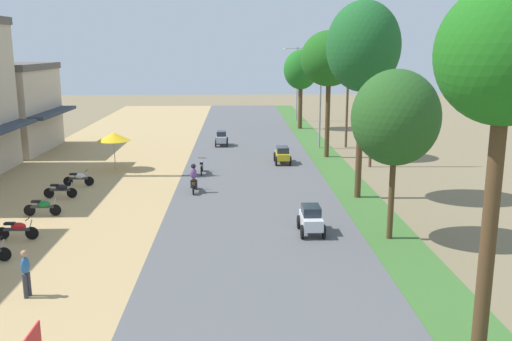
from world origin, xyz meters
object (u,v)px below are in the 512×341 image
object	(u,v)px
median_tree_fifth	(301,70)
motorbike_ahead_second	(202,166)
parked_motorbike_sixth	(61,189)
motorbike_foreground_rider	(194,179)
streetlamp_mid	(297,79)
car_hatchback_white	(311,218)
parked_motorbike_fourth	(17,229)
utility_pole_near	(347,94)
median_tree_third	(363,47)
median_tree_second	(396,118)
streetlamp_near	(320,95)
parked_motorbike_seventh	(79,178)
car_hatchback_silver	(222,138)
median_tree_fourth	(329,59)
pedestrian_on_shoulder	(26,271)
parked_motorbike_fifth	(43,206)
median_tree_nearest	(505,59)
car_sedan_yellow	(282,154)
utility_pole_far	(373,97)
vendor_umbrella	(114,137)

from	to	relation	value
median_tree_fifth	motorbike_ahead_second	world-z (taller)	median_tree_fifth
parked_motorbike_sixth	motorbike_foreground_rider	bearing A→B (deg)	7.58
streetlamp_mid	car_hatchback_white	size ratio (longest dim) A/B	4.05
parked_motorbike_fourth	utility_pole_near	world-z (taller)	utility_pole_near
parked_motorbike_sixth	median_tree_third	xyz separation A→B (m)	(16.20, -0.38, 7.54)
median_tree_second	streetlamp_near	xyz separation A→B (m)	(0.22, 22.29, -0.90)
parked_motorbike_seventh	car_hatchback_silver	size ratio (longest dim) A/B	0.90
parked_motorbike_seventh	median_tree_fourth	world-z (taller)	median_tree_fourth
pedestrian_on_shoulder	parked_motorbike_fifth	bearing A→B (deg)	105.54
median_tree_second	parked_motorbike_seventh	bearing A→B (deg)	148.11
parked_motorbike_sixth	car_hatchback_white	xyz separation A→B (m)	(12.84, -6.42, 0.19)
median_tree_nearest	median_tree_fourth	size ratio (longest dim) A/B	1.03
median_tree_third	motorbike_foreground_rider	size ratio (longest dim) A/B	5.80
parked_motorbike_fourth	parked_motorbike_sixth	bearing A→B (deg)	92.04
parked_motorbike_sixth	median_tree_fourth	world-z (taller)	median_tree_fourth
parked_motorbike_sixth	parked_motorbike_fifth	bearing A→B (deg)	-87.54
parked_motorbike_seventh	streetlamp_mid	size ratio (longest dim) A/B	0.22
parked_motorbike_sixth	car_hatchback_silver	distance (m)	18.33
parked_motorbike_fifth	pedestrian_on_shoulder	world-z (taller)	pedestrian_on_shoulder
median_tree_fifth	parked_motorbike_fifth	bearing A→B (deg)	-118.15
median_tree_third	car_sedan_yellow	distance (m)	12.29
pedestrian_on_shoulder	median_tree_fifth	world-z (taller)	median_tree_fifth
parked_motorbike_seventh	streetlamp_near	size ratio (longest dim) A/B	0.24
median_tree_second	motorbike_ahead_second	distance (m)	16.39
parked_motorbike_fourth	car_sedan_yellow	bearing A→B (deg)	51.23
median_tree_second	utility_pole_far	world-z (taller)	utility_pole_far
median_tree_third	streetlamp_mid	size ratio (longest dim) A/B	1.29
car_hatchback_white	streetlamp_near	bearing A→B (deg)	80.72
streetlamp_mid	motorbike_ahead_second	xyz separation A→B (m)	(-9.04, -26.86, -4.14)
parked_motorbike_sixth	pedestrian_on_shoulder	size ratio (longest dim) A/B	1.11
parked_motorbike_seventh	streetlamp_near	bearing A→B (deg)	37.58
utility_pole_near	motorbike_foreground_rider	distance (m)	18.96
parked_motorbike_seventh	car_hatchback_silver	world-z (taller)	car_hatchback_silver
parked_motorbike_fifth	pedestrian_on_shoulder	distance (m)	9.54
car_sedan_yellow	streetlamp_near	bearing A→B (deg)	60.55
parked_motorbike_sixth	median_tree_fourth	xyz separation A→B (m)	(16.35, 11.26, 6.72)
parked_motorbike_fourth	pedestrian_on_shoulder	bearing A→B (deg)	-66.71
median_tree_fifth	streetlamp_mid	bearing A→B (deg)	87.08
car_hatchback_white	motorbike_foreground_rider	distance (m)	9.30
parked_motorbike_seventh	motorbike_foreground_rider	world-z (taller)	motorbike_foreground_rider
utility_pole_near	car_hatchback_silver	distance (m)	10.96
streetlamp_near	car_sedan_yellow	world-z (taller)	streetlamp_near
parked_motorbike_fifth	vendor_umbrella	bearing A→B (deg)	82.99
median_tree_third	motorbike_ahead_second	bearing A→B (deg)	145.01
median_tree_nearest	median_tree_fifth	world-z (taller)	median_tree_nearest
car_hatchback_silver	median_tree_second	bearing A→B (deg)	-71.64
parked_motorbike_fifth	utility_pole_near	bearing A→B (deg)	45.65
pedestrian_on_shoulder	utility_pole_far	xyz separation A→B (m)	(16.12, 20.27, 3.85)
median_tree_third	car_hatchback_silver	distance (m)	19.87
median_tree_third	motorbike_ahead_second	size ratio (longest dim) A/B	5.80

